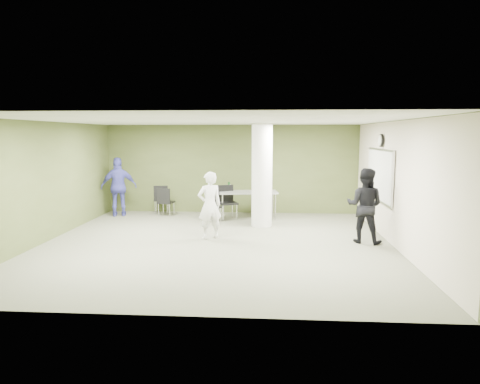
# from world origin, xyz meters

# --- Properties ---
(floor) EXTENTS (8.00, 8.00, 0.00)m
(floor) POSITION_xyz_m (0.00, 0.00, 0.00)
(floor) COLOR #595B47
(floor) RESTS_ON ground
(ceiling) EXTENTS (8.00, 8.00, 0.00)m
(ceiling) POSITION_xyz_m (0.00, 0.00, 2.80)
(ceiling) COLOR white
(ceiling) RESTS_ON wall_back
(wall_back) EXTENTS (8.00, 2.80, 0.02)m
(wall_back) POSITION_xyz_m (0.00, 4.00, 1.40)
(wall_back) COLOR #444F25
(wall_back) RESTS_ON floor
(wall_left) EXTENTS (0.02, 8.00, 2.80)m
(wall_left) POSITION_xyz_m (-4.00, 0.00, 1.40)
(wall_left) COLOR #444F25
(wall_left) RESTS_ON floor
(wall_right_cream) EXTENTS (0.02, 8.00, 2.80)m
(wall_right_cream) POSITION_xyz_m (4.00, 0.00, 1.40)
(wall_right_cream) COLOR beige
(wall_right_cream) RESTS_ON floor
(column) EXTENTS (0.56, 0.56, 2.80)m
(column) POSITION_xyz_m (1.00, 2.00, 1.40)
(column) COLOR silver
(column) RESTS_ON floor
(whiteboard) EXTENTS (0.05, 2.30, 1.30)m
(whiteboard) POSITION_xyz_m (3.92, 1.20, 1.50)
(whiteboard) COLOR silver
(whiteboard) RESTS_ON wall_right_cream
(wall_clock) EXTENTS (0.06, 0.32, 0.32)m
(wall_clock) POSITION_xyz_m (3.92, 1.20, 2.35)
(wall_clock) COLOR black
(wall_clock) RESTS_ON wall_right_cream
(folding_table) EXTENTS (1.79, 0.94, 1.06)m
(folding_table) POSITION_xyz_m (0.56, 3.04, 0.76)
(folding_table) COLOR gray
(folding_table) RESTS_ON floor
(wastebasket) EXTENTS (0.25, 0.25, 0.29)m
(wastebasket) POSITION_xyz_m (-0.72, 3.22, 0.14)
(wastebasket) COLOR #4C4C4C
(wastebasket) RESTS_ON floor
(chair_back_left) EXTENTS (0.52, 0.52, 0.91)m
(chair_back_left) POSITION_xyz_m (-2.19, 3.57, 0.53)
(chair_back_left) COLOR black
(chair_back_left) RESTS_ON floor
(chair_back_right) EXTENTS (0.50, 0.50, 0.88)m
(chair_back_right) POSITION_xyz_m (-1.97, 3.17, 0.51)
(chair_back_right) COLOR black
(chair_back_right) RESTS_ON floor
(chair_table_left) EXTENTS (0.54, 0.54, 0.86)m
(chair_table_left) POSITION_xyz_m (-0.44, 2.67, 0.50)
(chair_table_left) COLOR black
(chair_table_left) RESTS_ON floor
(chair_table_right) EXTENTS (0.66, 0.66, 1.01)m
(chair_table_right) POSITION_xyz_m (-0.05, 2.90, 0.59)
(chair_table_right) COLOR black
(chair_table_right) RESTS_ON floor
(woman_white) EXTENTS (0.70, 0.62, 1.62)m
(woman_white) POSITION_xyz_m (-0.22, 0.46, 0.81)
(woman_white) COLOR silver
(woman_white) RESTS_ON floor
(man_black) EXTENTS (1.03, 0.93, 1.73)m
(man_black) POSITION_xyz_m (3.40, 0.33, 0.87)
(man_black) COLOR black
(man_black) RESTS_ON floor
(man_blue) EXTENTS (1.14, 0.75, 1.81)m
(man_blue) POSITION_xyz_m (-3.40, 3.15, 0.90)
(man_blue) COLOR #4446AA
(man_blue) RESTS_ON floor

